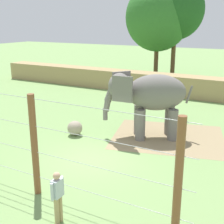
# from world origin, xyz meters

# --- Properties ---
(ground_plane) EXTENTS (120.00, 120.00, 0.00)m
(ground_plane) POSITION_xyz_m (0.00, 0.00, 0.00)
(ground_plane) COLOR #759956
(dirt_patch) EXTENTS (6.67, 6.01, 0.01)m
(dirt_patch) POSITION_xyz_m (2.06, 4.14, 0.00)
(dirt_patch) COLOR #937F5B
(dirt_patch) RESTS_ON ground
(embankment_wall) EXTENTS (36.00, 1.80, 1.66)m
(embankment_wall) POSITION_xyz_m (0.00, 13.56, 0.83)
(embankment_wall) COLOR tan
(embankment_wall) RESTS_ON ground
(elephant) EXTENTS (4.15, 3.15, 3.38)m
(elephant) POSITION_xyz_m (1.12, 3.68, 2.24)
(elephant) COLOR slate
(elephant) RESTS_ON ground
(enrichment_ball) EXTENTS (0.79, 0.79, 0.79)m
(enrichment_ball) POSITION_xyz_m (-2.39, 2.03, 0.39)
(enrichment_ball) COLOR gray
(enrichment_ball) RESTS_ON ground
(cable_fence) EXTENTS (10.51, 0.23, 3.60)m
(cable_fence) POSITION_xyz_m (-0.08, -3.33, 1.81)
(cable_fence) COLOR brown
(cable_fence) RESTS_ON ground
(zookeeper) EXTENTS (0.22, 0.58, 1.67)m
(zookeeper) POSITION_xyz_m (1.46, -4.31, 0.93)
(zookeeper) COLOR tan
(zookeeper) RESTS_ON ground
(tree_far_left) EXTENTS (5.54, 5.54, 9.82)m
(tree_far_left) POSITION_xyz_m (-2.92, 20.19, 6.89)
(tree_far_left) COLOR brown
(tree_far_left) RESTS_ON ground
(tree_left_of_centre) EXTENTS (6.38, 6.38, 9.57)m
(tree_left_of_centre) POSITION_xyz_m (-4.51, 19.57, 6.21)
(tree_left_of_centre) COLOR brown
(tree_left_of_centre) RESTS_ON ground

